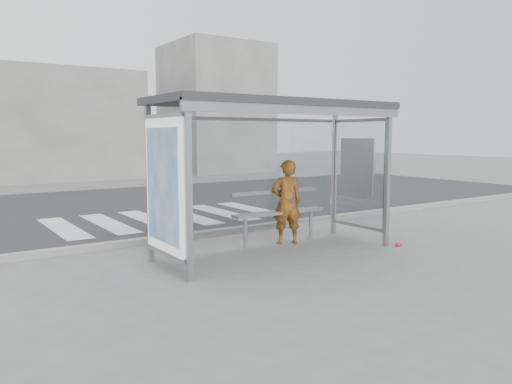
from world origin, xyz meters
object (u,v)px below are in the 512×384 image
(bus_shelter, at_px, (256,138))
(soda_can, at_px, (399,244))
(bench, at_px, (279,212))
(person, at_px, (287,202))

(bus_shelter, relative_size, soda_can, 31.22)
(bench, height_order, soda_can, bench)
(bus_shelter, xyz_separation_m, bench, (0.87, 0.51, -1.39))
(person, xyz_separation_m, soda_can, (1.57, -1.35, -0.75))
(bus_shelter, distance_m, person, 1.62)
(bus_shelter, bearing_deg, bench, 30.33)
(bus_shelter, height_order, person, bus_shelter)
(bus_shelter, height_order, soda_can, bus_shelter)
(person, bearing_deg, bus_shelter, 42.91)
(bus_shelter, bearing_deg, person, 24.04)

